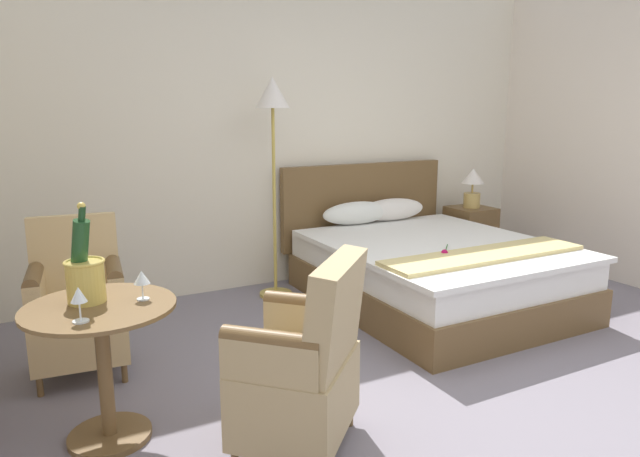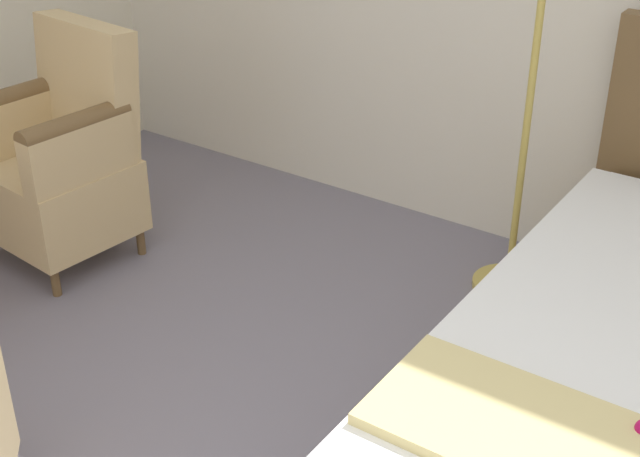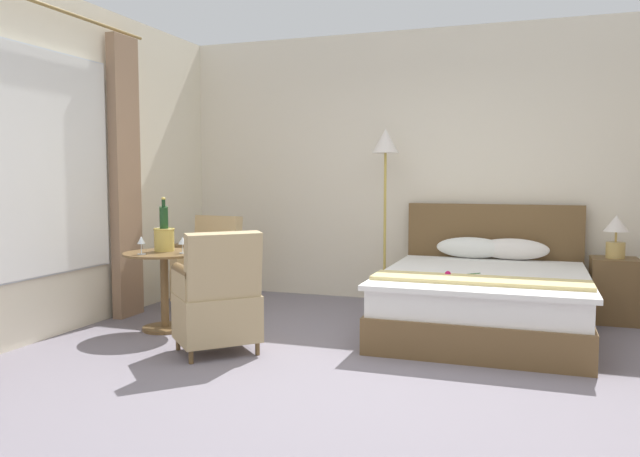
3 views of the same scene
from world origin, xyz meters
The scene contains 13 objects.
ground_plane centered at (0.00, 0.00, 0.00)m, with size 6.86×6.86×0.00m, color slate.
wall_headboard_side centered at (0.00, 2.71, 1.46)m, with size 5.48×0.12×2.92m.
wall_window_side centered at (-2.72, 0.00, 1.45)m, with size 0.27×5.42×2.92m.
bed centered at (0.76, 1.56, 0.30)m, with size 1.75×2.17×1.08m.
nightstand centered at (1.87, 2.27, 0.30)m, with size 0.43×0.41×0.60m.
bedside_lamp centered at (1.87, 2.27, 0.84)m, with size 0.23×0.23×0.40m.
floor_lamp_brass centered at (-0.32, 2.28, 1.50)m, with size 0.28×0.28×1.85m.
side_table_round centered at (-1.92, 0.65, 0.44)m, with size 0.71×0.71×0.69m.
champagne_bucket centered at (-1.97, 0.73, 0.84)m, with size 0.19×0.19×0.48m.
wine_glass_near_bucket centered at (-2.02, 0.46, 0.81)m, with size 0.07×0.07×0.16m.
wine_glass_near_edge centered at (-1.72, 0.63, 0.80)m, with size 0.08×0.08×0.14m.
armchair_by_window centered at (-1.95, 1.51, 0.42)m, with size 0.58×0.59×0.96m.
armchair_facing_bed centered at (-1.11, 0.13, 0.41)m, with size 0.77×0.77×0.95m.
Camera 3 is at (1.16, -4.05, 1.35)m, focal length 35.00 mm.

